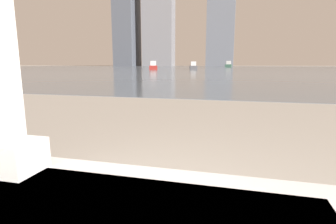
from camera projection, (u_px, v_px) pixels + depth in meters
The scene contains 6 objects.
towel_stack at pixel (4, 155), 1.00m from camera, with size 0.28×0.17×0.12m.
harbor_water at pixel (233, 68), 59.32m from camera, with size 180.00×110.00×0.01m.
harbor_boat_0 at pixel (153, 67), 44.44m from camera, with size 2.42×4.04×1.43m.
harbor_boat_2 at pixel (229, 65), 74.93m from camera, with size 1.86×4.87×1.80m.
harbor_boat_3 at pixel (193, 67), 46.69m from camera, with size 1.94×3.82×1.37m.
skyline_tower_1 at pixel (158, 14), 116.82m from camera, with size 13.83×7.45×45.85m.
Camera 1 is at (0.54, 0.07, 0.94)m, focal length 28.00 mm.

